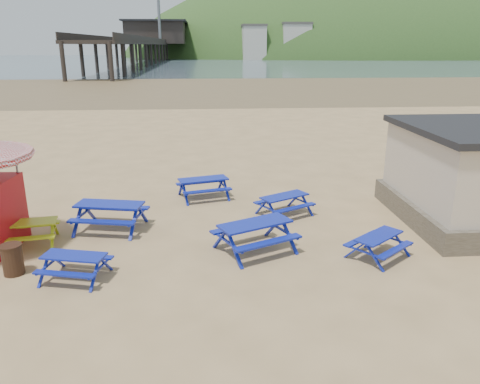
{
  "coord_description": "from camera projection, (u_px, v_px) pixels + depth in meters",
  "views": [
    {
      "loc": [
        0.37,
        -12.96,
        5.57
      ],
      "look_at": [
        1.45,
        1.5,
        1.0
      ],
      "focal_mm": 35.0,
      "sensor_mm": 36.0,
      "label": 1
    }
  ],
  "objects": [
    {
      "name": "ground",
      "position": [
        196.0,
        240.0,
        13.98
      ],
      "size": [
        400.0,
        400.0,
        0.0
      ],
      "primitive_type": "plane",
      "color": "tan",
      "rests_on": "ground"
    },
    {
      "name": "wet_sand",
      "position": [
        202.0,
        86.0,
        66.28
      ],
      "size": [
        400.0,
        400.0,
        0.0
      ],
      "primitive_type": "plane",
      "color": "brown",
      "rests_on": "ground"
    },
    {
      "name": "sea",
      "position": [
        203.0,
        60.0,
        175.65
      ],
      "size": [
        400.0,
        400.0,
        0.0
      ],
      "primitive_type": "plane",
      "color": "#42535F",
      "rests_on": "ground"
    },
    {
      "name": "picnic_table_blue_a",
      "position": [
        110.0,
        217.0,
        14.65
      ],
      "size": [
        2.35,
        2.04,
        0.87
      ],
      "rotation": [
        0.0,
        0.0,
        -0.2
      ],
      "color": "#120F95",
      "rests_on": "ground"
    },
    {
      "name": "picnic_table_blue_b",
      "position": [
        203.0,
        188.0,
        17.71
      ],
      "size": [
        2.15,
        1.9,
        0.77
      ],
      "rotation": [
        0.0,
        0.0,
        0.27
      ],
      "color": "#120F95",
      "rests_on": "ground"
    },
    {
      "name": "picnic_table_blue_c",
      "position": [
        284.0,
        205.0,
        15.94
      ],
      "size": [
        2.11,
        1.99,
        0.7
      ],
      "rotation": [
        0.0,
        0.0,
        0.52
      ],
      "color": "#120F95",
      "rests_on": "ground"
    },
    {
      "name": "picnic_table_blue_d",
      "position": [
        75.0,
        267.0,
        11.57
      ],
      "size": [
        1.78,
        1.56,
        0.64
      ],
      "rotation": [
        0.0,
        0.0,
        -0.24
      ],
      "color": "#120F95",
      "rests_on": "ground"
    },
    {
      "name": "picnic_table_blue_e",
      "position": [
        255.0,
        237.0,
        13.11
      ],
      "size": [
        2.56,
        2.37,
        0.86
      ],
      "rotation": [
        0.0,
        0.0,
        0.45
      ],
      "color": "#120F95",
      "rests_on": "ground"
    },
    {
      "name": "picnic_table_blue_f",
      "position": [
        378.0,
        246.0,
        12.76
      ],
      "size": [
        1.99,
        1.94,
        0.65
      ],
      "rotation": [
        0.0,
        0.0,
        0.68
      ],
      "color": "#120F95",
      "rests_on": "ground"
    },
    {
      "name": "picnic_table_yellow",
      "position": [
        26.0,
        234.0,
        13.52
      ],
      "size": [
        1.92,
        1.64,
        0.72
      ],
      "rotation": [
        0.0,
        0.0,
        0.16
      ],
      "color": "#8EB115",
      "rests_on": "ground"
    },
    {
      "name": "litter_bin",
      "position": [
        12.0,
        259.0,
        11.79
      ],
      "size": [
        0.55,
        0.55,
        0.8
      ],
      "color": "#361E14",
      "rests_on": "ground"
    },
    {
      "name": "pier",
      "position": [
        156.0,
        45.0,
        180.56
      ],
      "size": [
        24.0,
        220.0,
        39.29
      ],
      "color": "black",
      "rests_on": "ground"
    },
    {
      "name": "headland_town",
      "position": [
        378.0,
        76.0,
        241.79
      ],
      "size": [
        264.0,
        144.0,
        108.0
      ],
      "color": "#2D4C1E",
      "rests_on": "ground"
    }
  ]
}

